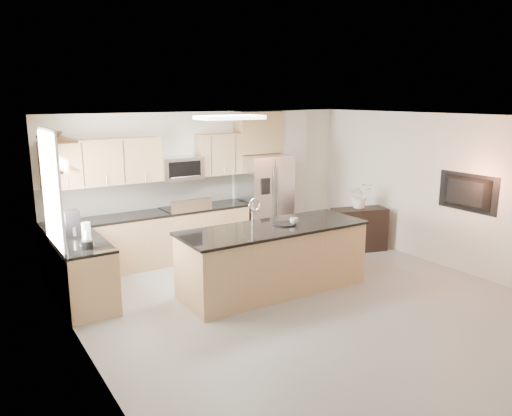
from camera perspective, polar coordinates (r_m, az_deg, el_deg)
floor at (r=7.15m, az=6.51°, el=-11.10°), size 6.50×6.50×0.00m
ceiling at (r=6.56m, az=7.08°, el=10.19°), size 6.00×6.50×0.02m
wall_back at (r=9.43m, az=-5.73°, el=2.99°), size 6.00×0.02×2.60m
wall_left at (r=5.43m, az=-18.74°, el=-4.84°), size 0.02×6.50×2.60m
wall_right at (r=8.91m, az=21.98°, el=1.56°), size 0.02×6.50×2.60m
back_counter at (r=8.85m, az=-11.78°, el=-3.35°), size 3.55×0.66×1.44m
left_counter at (r=7.48m, az=-19.30°, el=-6.90°), size 0.66×1.50×0.92m
range at (r=9.07m, az=-8.07°, el=-2.82°), size 0.76×0.64×1.14m
upper_cabinets at (r=8.70m, az=-13.02°, el=5.42°), size 3.50×0.33×0.75m
microwave at (r=8.95m, az=-8.62°, el=4.53°), size 0.76×0.40×0.40m
refrigerator at (r=9.71m, az=0.92°, el=0.86°), size 0.92×0.78×1.78m
partition_column at (r=10.24m, az=3.81°, el=3.79°), size 0.60×0.30×2.60m
window at (r=7.13m, az=-22.35°, el=1.83°), size 0.04×1.15×1.65m
shelf_lower at (r=7.20m, az=-21.70°, el=4.41°), size 0.30×1.20×0.04m
shelf_upper at (r=7.16m, az=-21.94°, el=7.34°), size 0.30×1.20×0.04m
ceiling_fixture at (r=7.66m, az=-3.02°, el=10.30°), size 1.00×0.50×0.06m
island at (r=7.52m, az=1.99°, el=-5.76°), size 2.87×1.05×1.41m
credenza at (r=9.65m, az=11.67°, el=-2.41°), size 1.10×0.70×0.81m
cup at (r=7.53m, az=4.36°, el=-1.48°), size 0.15×0.15×0.10m
platter at (r=7.50m, az=3.29°, el=-1.83°), size 0.43×0.43×0.02m
blender at (r=6.88m, az=-18.80°, el=-3.20°), size 0.15×0.15×0.35m
kettle at (r=7.11m, az=-18.81°, el=-3.07°), size 0.19×0.19×0.24m
coffee_maker at (r=7.52m, az=-20.22°, el=-1.78°), size 0.22×0.26×0.37m
bowl at (r=7.37m, az=-22.29°, el=7.91°), size 0.36×0.36×0.09m
flower_vase at (r=9.55m, az=11.85°, el=2.16°), size 0.81×0.76×0.73m
television at (r=8.71m, az=22.72°, el=1.60°), size 0.14×1.08×0.62m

